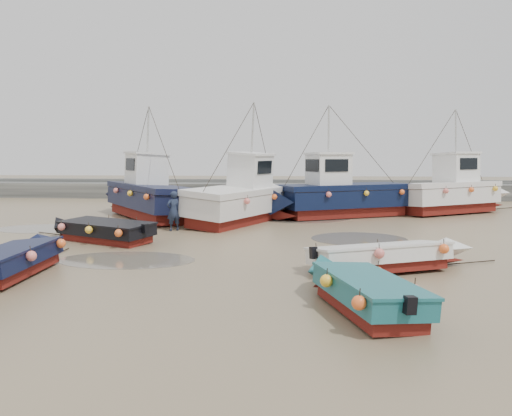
# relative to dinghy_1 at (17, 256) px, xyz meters

# --- Properties ---
(ground) EXTENTS (120.00, 120.00, 0.00)m
(ground) POSITION_rel_dinghy_1_xyz_m (6.24, 3.23, -0.55)
(ground) COLOR #8B7757
(ground) RESTS_ON ground
(seawall) EXTENTS (60.00, 4.92, 1.50)m
(seawall) POSITION_rel_dinghy_1_xyz_m (6.29, 25.22, 0.08)
(seawall) COLOR slate
(seawall) RESTS_ON ground
(puddle_a) EXTENTS (4.72, 4.72, 0.01)m
(puddle_a) POSITION_rel_dinghy_1_xyz_m (2.66, 2.12, -0.54)
(puddle_a) COLOR #625B4D
(puddle_a) RESTS_ON ground
(puddle_b) EXTENTS (4.07, 4.07, 0.01)m
(puddle_b) POSITION_rel_dinghy_1_xyz_m (11.13, 6.92, -0.54)
(puddle_b) COLOR #625B4D
(puddle_b) RESTS_ON ground
(puddle_c) EXTENTS (4.32, 4.32, 0.01)m
(puddle_c) POSITION_rel_dinghy_1_xyz_m (-3.77, 8.66, -0.54)
(puddle_c) COLOR #625B4D
(puddle_c) RESTS_ON ground
(puddle_d) EXTENTS (6.16, 6.16, 0.01)m
(puddle_d) POSITION_rel_dinghy_1_xyz_m (8.73, 14.69, -0.54)
(puddle_d) COLOR #625B4D
(puddle_d) RESTS_ON ground
(dinghy_1) EXTENTS (2.21, 6.15, 1.43)m
(dinghy_1) POSITION_rel_dinghy_1_xyz_m (0.00, 0.00, 0.00)
(dinghy_1) COLOR maroon
(dinghy_1) RESTS_ON ground
(dinghy_2) EXTENTS (2.69, 5.52, 1.43)m
(dinghy_2) POSITION_rel_dinghy_1_xyz_m (9.91, -2.68, 0.01)
(dinghy_2) COLOR maroon
(dinghy_2) RESTS_ON ground
(dinghy_3) EXTENTS (6.41, 3.44, 1.43)m
(dinghy_3) POSITION_rel_dinghy_1_xyz_m (11.33, 1.20, -0.01)
(dinghy_3) COLOR maroon
(dinghy_3) RESTS_ON ground
(dinghy_4) EXTENTS (6.11, 3.55, 1.43)m
(dinghy_4) POSITION_rel_dinghy_1_xyz_m (0.36, 5.65, -0.01)
(dinghy_4) COLOR maroon
(dinghy_4) RESTS_ON ground
(cabin_boat_0) EXTENTS (7.73, 9.64, 6.22)m
(cabin_boat_0) POSITION_rel_dinghy_1_xyz_m (0.09, 13.27, 0.76)
(cabin_boat_0) COLOR maroon
(cabin_boat_0) RESTS_ON ground
(cabin_boat_1) EXTENTS (5.82, 9.63, 6.22)m
(cabin_boat_1) POSITION_rel_dinghy_1_xyz_m (5.77, 11.84, 0.79)
(cabin_boat_1) COLOR maroon
(cabin_boat_1) RESTS_ON ground
(cabin_boat_2) EXTENTS (10.20, 6.03, 6.22)m
(cabin_boat_2) POSITION_rel_dinghy_1_xyz_m (10.63, 14.10, 0.78)
(cabin_boat_2) COLOR maroon
(cabin_boat_2) RESTS_ON ground
(cabin_boat_3) EXTENTS (8.93, 6.18, 6.22)m
(cabin_boat_3) POSITION_rel_dinghy_1_xyz_m (18.04, 16.68, 0.82)
(cabin_boat_3) COLOR maroon
(cabin_boat_3) RESTS_ON ground
(person) EXTENTS (0.81, 0.77, 1.86)m
(person) POSITION_rel_dinghy_1_xyz_m (2.74, 8.54, -0.55)
(person) COLOR #1B2438
(person) RESTS_ON ground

